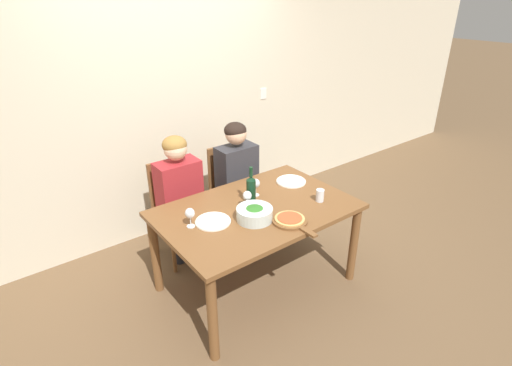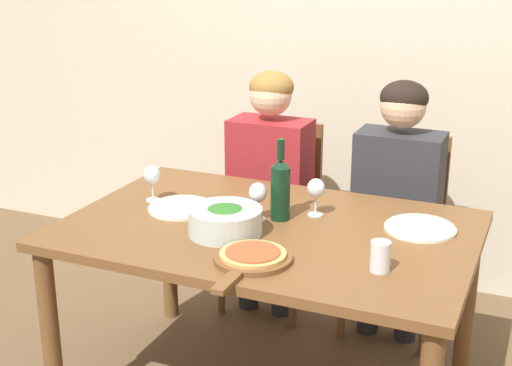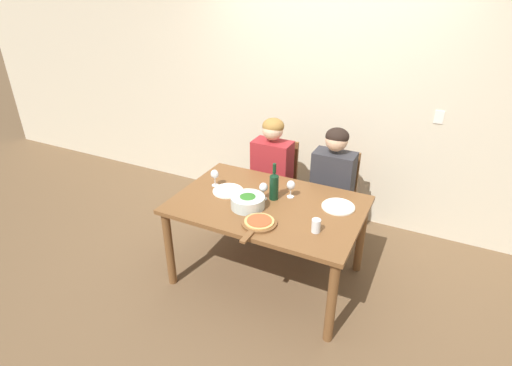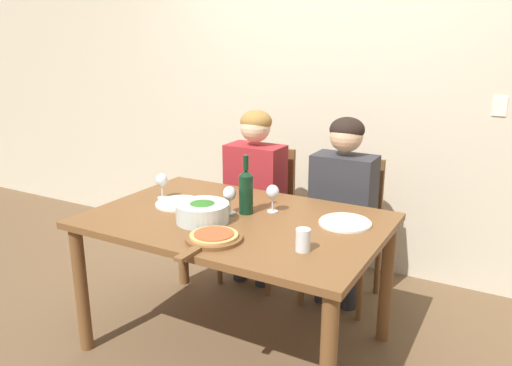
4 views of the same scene
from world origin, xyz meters
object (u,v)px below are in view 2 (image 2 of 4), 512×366
(dinner_plate_left, at_px, (181,207))
(pizza_on_board, at_px, (252,258))
(wine_glass_right, at_px, (316,190))
(wine_glass_centre, at_px, (258,194))
(person_man, at_px, (397,188))
(broccoli_bowl, at_px, (225,221))
(chair_right, at_px, (399,228))
(wine_glass_left, at_px, (152,177))
(dinner_plate_right, at_px, (420,228))
(chair_left, at_px, (277,210))
(water_tumbler, at_px, (380,256))
(wine_bottle, at_px, (280,188))
(person_woman, at_px, (269,172))

(dinner_plate_left, xyz_separation_m, pizza_on_board, (0.46, -0.35, 0.01))
(wine_glass_right, distance_m, wine_glass_centre, 0.23)
(wine_glass_right, relative_size, wine_glass_centre, 1.00)
(person_man, bearing_deg, wine_glass_centre, -119.43)
(pizza_on_board, bearing_deg, broccoli_bowl, 134.82)
(chair_right, xyz_separation_m, wine_glass_left, (-0.87, -0.76, 0.37))
(broccoli_bowl, distance_m, dinner_plate_left, 0.31)
(pizza_on_board, bearing_deg, wine_glass_right, 83.80)
(dinner_plate_left, distance_m, dinner_plate_right, 0.93)
(person_man, xyz_separation_m, wine_glass_left, (-0.87, -0.65, 0.13))
(chair_left, height_order, water_tumbler, chair_left)
(person_man, height_order, dinner_plate_left, person_man)
(chair_left, relative_size, wine_bottle, 2.89)
(chair_right, bearing_deg, water_tumbler, -81.75)
(chair_left, height_order, dinner_plate_right, chair_left)
(wine_bottle, relative_size, wine_glass_left, 2.10)
(wine_glass_right, bearing_deg, broccoli_bowl, -128.64)
(chair_right, relative_size, dinner_plate_left, 3.47)
(chair_left, xyz_separation_m, dinner_plate_left, (-0.09, -0.81, 0.27))
(person_man, relative_size, dinner_plate_right, 4.54)
(person_man, height_order, dinner_plate_right, person_man)
(wine_glass_right, bearing_deg, wine_bottle, -142.34)
(broccoli_bowl, bearing_deg, pizza_on_board, -45.18)
(person_woman, bearing_deg, chair_right, 10.38)
(chair_right, relative_size, wine_glass_right, 6.08)
(person_woman, distance_m, wine_bottle, 0.72)
(dinner_plate_right, bearing_deg, wine_glass_centre, -166.23)
(dinner_plate_left, xyz_separation_m, wine_glass_right, (0.51, 0.15, 0.10))
(wine_bottle, bearing_deg, pizza_on_board, -81.68)
(water_tumbler, bearing_deg, person_man, 99.23)
(broccoli_bowl, height_order, dinner_plate_right, broccoli_bowl)
(person_man, xyz_separation_m, water_tumbler, (0.15, -0.94, 0.08))
(wine_bottle, height_order, dinner_plate_left, wine_bottle)
(dinner_plate_left, xyz_separation_m, wine_glass_left, (-0.16, 0.05, 0.10))
(dinner_plate_left, relative_size, wine_glass_right, 1.75)
(person_woman, relative_size, wine_bottle, 3.78)
(dinner_plate_right, relative_size, water_tumbler, 2.60)
(wine_glass_left, xyz_separation_m, wine_glass_centre, (0.48, -0.03, 0.00))
(chair_right, height_order, wine_glass_centre, chair_right)
(wine_glass_right, bearing_deg, wine_glass_centre, -144.05)
(chair_left, height_order, wine_bottle, wine_bottle)
(chair_right, height_order, wine_bottle, wine_bottle)
(chair_right, distance_m, wine_glass_left, 1.22)
(pizza_on_board, distance_m, wine_glass_centre, 0.39)
(chair_left, bearing_deg, person_woman, -90.00)
(chair_left, distance_m, chair_right, 0.62)
(person_woman, xyz_separation_m, dinner_plate_left, (-0.09, -0.70, 0.04))
(person_woman, bearing_deg, dinner_plate_left, -97.36)
(dinner_plate_right, relative_size, wine_glass_left, 1.75)
(wine_glass_right, xyz_separation_m, water_tumbler, (0.35, -0.39, -0.05))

